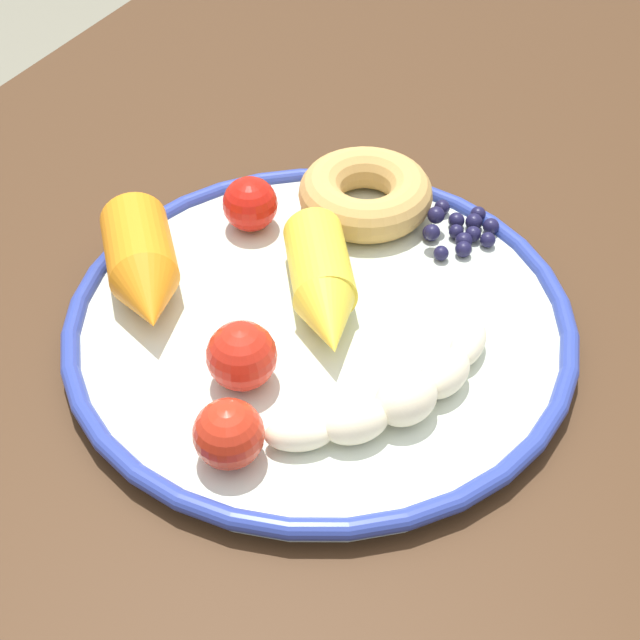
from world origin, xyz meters
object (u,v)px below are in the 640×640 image
(tomato_near, at_px, (250,204))
(tomato_far, at_px, (242,356))
(carrot_yellow, at_px, (324,288))
(tomato_mid, at_px, (229,434))
(blueberry_pile, at_px, (459,229))
(plate, at_px, (320,323))
(carrot_orange, at_px, (143,269))
(banana, at_px, (399,395))
(donut, at_px, (365,194))
(dining_table, at_px, (346,428))

(tomato_near, relative_size, tomato_far, 0.92)
(carrot_yellow, height_order, tomato_mid, same)
(blueberry_pile, relative_size, tomato_mid, 1.60)
(plate, height_order, carrot_yellow, carrot_yellow)
(plate, xyz_separation_m, tomato_near, (-0.06, -0.09, 0.02))
(blueberry_pile, xyz_separation_m, tomato_mid, (0.23, -0.04, 0.01))
(plate, height_order, tomato_far, tomato_far)
(tomato_far, bearing_deg, carrot_yellow, 169.66)
(blueberry_pile, bearing_deg, carrot_orange, -45.55)
(banana, xyz_separation_m, carrot_orange, (-0.01, -0.18, 0.01))
(banana, xyz_separation_m, donut, (-0.16, -0.10, 0.00))
(dining_table, relative_size, donut, 12.56)
(plate, relative_size, tomato_far, 7.78)
(tomato_far, bearing_deg, dining_table, 156.78)
(carrot_yellow, relative_size, donut, 1.22)
(carrot_orange, bearing_deg, tomato_far, 70.26)
(tomato_far, bearing_deg, plate, 166.97)
(tomato_mid, distance_m, tomato_far, 0.06)
(banana, relative_size, tomato_mid, 3.76)
(plate, relative_size, tomato_mid, 8.25)
(tomato_mid, relative_size, tomato_far, 0.94)
(carrot_yellow, bearing_deg, tomato_mid, 4.53)
(tomato_near, bearing_deg, plate, 55.15)
(tomato_near, distance_m, tomato_mid, 0.20)
(donut, bearing_deg, plate, 12.44)
(tomato_near, bearing_deg, blueberry_pile, 113.44)
(banana, relative_size, tomato_far, 3.55)
(carrot_yellow, distance_m, tomato_near, 0.10)
(dining_table, height_order, carrot_orange, carrot_orange)
(tomato_near, relative_size, tomato_mid, 0.98)
(plate, height_order, tomato_mid, tomato_mid)
(banana, bearing_deg, tomato_far, -75.82)
(tomato_near, xyz_separation_m, tomato_far, (0.13, 0.07, 0.00))
(dining_table, height_order, banana, banana)
(carrot_orange, height_order, tomato_far, carrot_orange)
(banana, bearing_deg, carrot_orange, -93.45)
(carrot_orange, height_order, tomato_near, carrot_orange)
(blueberry_pile, xyz_separation_m, tomato_near, (0.06, -0.13, 0.01))
(dining_table, bearing_deg, carrot_orange, -71.92)
(banana, bearing_deg, donut, -147.82)
(tomato_far, bearing_deg, blueberry_pile, 162.01)
(dining_table, distance_m, tomato_near, 0.17)
(carrot_yellow, distance_m, blueberry_pile, 0.12)
(blueberry_pile, relative_size, tomato_near, 1.63)
(blueberry_pile, height_order, tomato_far, tomato_far)
(donut, bearing_deg, carrot_yellow, 12.53)
(banana, distance_m, blueberry_pile, 0.16)
(donut, distance_m, tomato_mid, 0.23)
(donut, relative_size, tomato_far, 2.29)
(banana, distance_m, tomato_near, 0.19)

